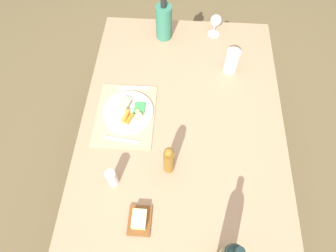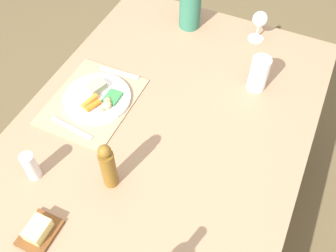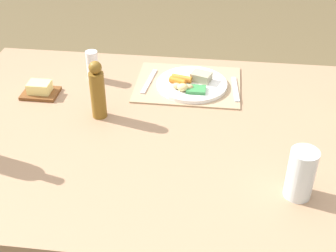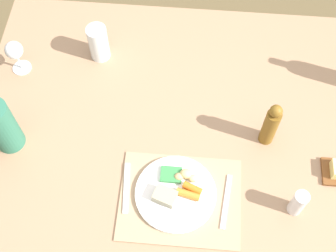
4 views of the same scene
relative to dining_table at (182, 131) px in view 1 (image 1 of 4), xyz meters
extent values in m
plane|color=brown|center=(0.00, 0.00, -0.67)|extent=(8.00, 8.00, 0.00)
cube|color=#9E795A|center=(0.00, 0.00, 0.05)|extent=(1.59, 1.06, 0.04)
cylinder|color=#332318|center=(-0.70, -0.44, -0.32)|extent=(0.06, 0.06, 0.69)
cylinder|color=#332318|center=(-0.70, 0.44, -0.32)|extent=(0.06, 0.06, 0.69)
cube|color=tan|center=(-0.04, -0.30, 0.07)|extent=(0.40, 0.31, 0.01)
cylinder|color=white|center=(-0.05, -0.29, 0.08)|extent=(0.27, 0.27, 0.01)
cube|color=tan|center=(-0.09, -0.31, 0.10)|extent=(0.09, 0.07, 0.03)
cylinder|color=orange|center=(-0.01, -0.30, 0.10)|extent=(0.08, 0.04, 0.02)
cylinder|color=orange|center=(0.00, -0.27, 0.10)|extent=(0.07, 0.05, 0.02)
ellipsoid|color=tan|center=(-0.05, -0.24, 0.10)|extent=(0.03, 0.03, 0.02)
ellipsoid|color=#DCC17C|center=(-0.02, -0.23, 0.10)|extent=(0.04, 0.03, 0.03)
ellipsoid|color=#D3BF81|center=(0.00, -0.24, 0.10)|extent=(0.03, 0.03, 0.02)
cube|color=#388646|center=(-0.07, -0.23, 0.09)|extent=(0.07, 0.06, 0.01)
cube|color=silver|center=(-0.22, -0.28, 0.07)|extent=(0.03, 0.18, 0.00)
cube|color=silver|center=(0.11, -0.30, 0.07)|extent=(0.04, 0.19, 0.00)
cylinder|color=#2F6D54|center=(-0.64, -0.14, 0.18)|extent=(0.10, 0.10, 0.22)
cylinder|color=black|center=(-0.64, -0.14, 0.32)|extent=(0.03, 0.03, 0.06)
cube|color=brown|center=(0.50, -0.17, 0.07)|extent=(0.13, 0.10, 0.01)
cube|color=#F5E587|center=(0.50, -0.17, 0.10)|extent=(0.08, 0.06, 0.04)
cylinder|color=silver|center=(-0.39, 0.26, 0.14)|extent=(0.08, 0.08, 0.15)
cylinder|color=#ACD9D6|center=(-0.39, 0.26, 0.11)|extent=(0.07, 0.07, 0.08)
cylinder|color=white|center=(0.33, -0.31, 0.12)|extent=(0.05, 0.05, 0.12)
cylinder|color=black|center=(0.62, 0.20, 0.33)|extent=(0.03, 0.03, 0.08)
cylinder|color=white|center=(-0.68, 0.17, 0.07)|extent=(0.07, 0.07, 0.00)
cylinder|color=white|center=(-0.68, 0.17, 0.11)|extent=(0.01, 0.01, 0.08)
sphere|color=white|center=(-0.68, 0.17, 0.18)|extent=(0.07, 0.07, 0.07)
cylinder|color=brown|center=(0.24, -0.05, 0.15)|extent=(0.05, 0.05, 0.17)
sphere|color=brown|center=(0.24, -0.05, 0.25)|extent=(0.04, 0.04, 0.04)
camera|label=1|loc=(0.73, -0.03, 1.35)|focal=30.14mm
camera|label=2|loc=(0.74, 0.39, 1.21)|focal=40.91mm
camera|label=3|loc=(-0.15, 1.23, 0.95)|focal=49.50mm
camera|label=4|loc=(-0.03, -0.82, 1.50)|focal=49.15mm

